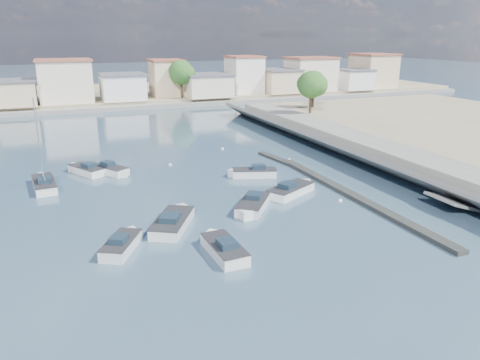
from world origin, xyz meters
The scene contains 17 objects.
ground centered at (0.00, 40.00, 0.00)m, with size 400.00×400.00×0.00m, color #284351.
seawall_walkway centered at (18.50, 13.00, 0.90)m, with size 5.00×90.00×1.80m, color slate.
breakwater centered at (6.90, 12.69, 0.17)m, with size 2.00×31.02×0.35m.
far_shore_land centered at (0.00, 92.00, 0.70)m, with size 160.00×40.00×1.40m, color gray.
far_shore_quay centered at (0.00, 71.00, 0.40)m, with size 160.00×2.50×0.80m, color slate.
far_town centered at (10.71, 76.92, 4.93)m, with size 113.01×12.80×8.35m.
shore_trees centered at (8.34, 68.11, 6.22)m, with size 74.56×38.32×7.92m.
motorboat_a centered at (-7.97, 3.40, 0.38)m, with size 2.02×5.29×1.48m.
motorboat_b centered at (-14.26, 6.58, 0.38)m, with size 3.45×4.47×1.48m.
motorboat_c centered at (0.98, 19.33, 0.38)m, with size 5.09×3.12×1.48m.
motorboat_d centered at (-2.86, 10.24, 0.38)m, with size 4.56×5.12×1.48m.
motorboat_e centered at (-9.94, 9.32, 0.38)m, with size 4.64×5.95×1.48m.
motorboat_f centered at (-15.21, 27.09, 0.38)m, with size 3.80×4.86×1.48m.
motorboat_g centered at (-12.60, 25.78, 0.38)m, with size 3.70×4.52×1.48m.
motorboat_h centered at (2.30, 12.81, 0.38)m, with size 5.63×4.29×1.48m.
sailboat centered at (-19.38, 23.44, 0.42)m, with size 2.41×6.27×9.00m.
mooring_buoys centered at (4.27, 13.64, 0.05)m, with size 17.97×39.41×0.40m.
Camera 1 is at (-17.64, -24.02, 14.29)m, focal length 35.00 mm.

